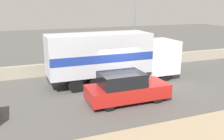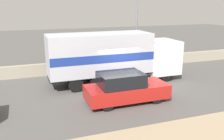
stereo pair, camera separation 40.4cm
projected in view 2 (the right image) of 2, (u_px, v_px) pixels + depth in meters
The scene contains 5 objects.
ground_plane at pixel (127, 94), 14.73m from camera, with size 80.00×80.00×0.00m, color #514F4C.
stone_wall_backdrop at pixel (99, 65), 19.71m from camera, with size 60.00×0.35×0.89m.
street_lamp at pixel (137, 13), 19.30m from camera, with size 0.56×0.28×7.69m.
box_truck at pixel (113, 55), 16.39m from camera, with size 8.87×2.39×3.32m.
car_hatchback at pixel (125, 88), 13.33m from camera, with size 4.44×1.82×1.65m.
Camera 2 is at (-5.54, -12.73, 5.18)m, focal length 40.00 mm.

